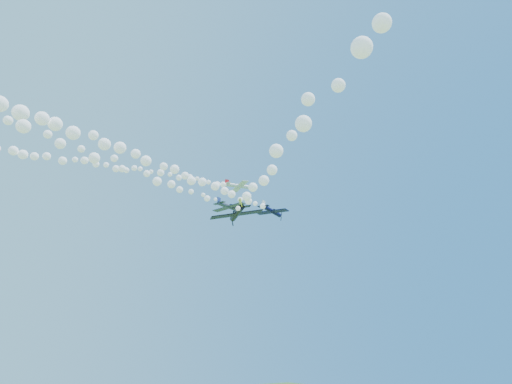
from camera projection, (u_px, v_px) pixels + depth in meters
plane_white at (239, 186)px, 105.19m from camera, size 7.64×8.10×2.13m
smoke_trail_white at (49, 157)px, 88.77m from camera, size 78.85×20.04×3.18m
plane_navy at (272, 211)px, 98.69m from camera, size 8.08×8.60×3.13m
smoke_trail_navy at (115, 147)px, 66.84m from camera, size 77.35×24.15×3.14m
plane_grey at (229, 207)px, 75.84m from camera, size 6.28×6.65×1.72m
plane_black at (237, 213)px, 55.13m from camera, size 6.73×6.44×1.96m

